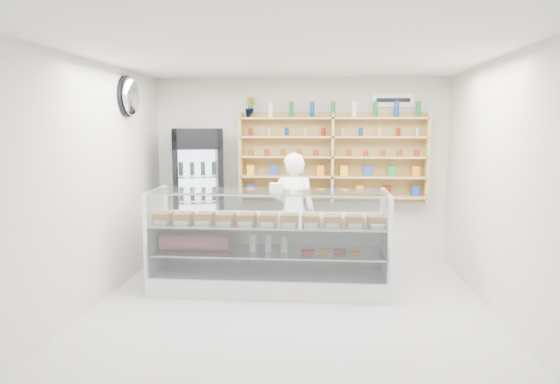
{
  "coord_description": "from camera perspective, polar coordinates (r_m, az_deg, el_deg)",
  "views": [
    {
      "loc": [
        0.34,
        -5.26,
        2.04
      ],
      "look_at": [
        -0.18,
        0.9,
        1.24
      ],
      "focal_mm": 32.0,
      "sensor_mm": 36.0,
      "label": 1
    }
  ],
  "objects": [
    {
      "name": "wall_sign",
      "position": [
        7.81,
        12.8,
        10.2
      ],
      "size": [
        0.62,
        0.03,
        0.2
      ],
      "primitive_type": "cube",
      "color": "white",
      "rests_on": "back_wall"
    },
    {
      "name": "potted_plant",
      "position": [
        7.68,
        -3.41,
        9.66
      ],
      "size": [
        0.21,
        0.19,
        0.31
      ],
      "primitive_type": "imported",
      "rotation": [
        0.0,
        0.0,
        -0.35
      ],
      "color": "#1E6626",
      "rests_on": "wall_shelving"
    },
    {
      "name": "drinks_cooler",
      "position": [
        7.7,
        -9.38,
        -0.36
      ],
      "size": [
        0.9,
        0.88,
        2.03
      ],
      "rotation": [
        0.0,
        0.0,
        0.28
      ],
      "color": "black",
      "rests_on": "floor"
    },
    {
      "name": "shop_worker",
      "position": [
        7.01,
        1.54,
        -2.4
      ],
      "size": [
        0.64,
        0.43,
        1.7
      ],
      "primitive_type": "imported",
      "rotation": [
        0.0,
        0.0,
        3.1
      ],
      "color": "white",
      "rests_on": "floor"
    },
    {
      "name": "security_mirror",
      "position": [
        6.94,
        -16.7,
        10.44
      ],
      "size": [
        0.15,
        0.5,
        0.5
      ],
      "primitive_type": "ellipsoid",
      "color": "silver",
      "rests_on": "left_wall"
    },
    {
      "name": "room",
      "position": [
        5.31,
        1.09,
        0.43
      ],
      "size": [
        5.0,
        5.0,
        5.0
      ],
      "color": "#AFAEB3",
      "rests_on": "ground"
    },
    {
      "name": "display_counter",
      "position": [
        6.35,
        -1.26,
        -8.06
      ],
      "size": [
        2.93,
        0.87,
        1.28
      ],
      "color": "white",
      "rests_on": "floor"
    },
    {
      "name": "wall_shelving",
      "position": [
        7.61,
        6.01,
        3.97
      ],
      "size": [
        2.84,
        0.28,
        1.33
      ],
      "color": "tan",
      "rests_on": "back_wall"
    }
  ]
}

